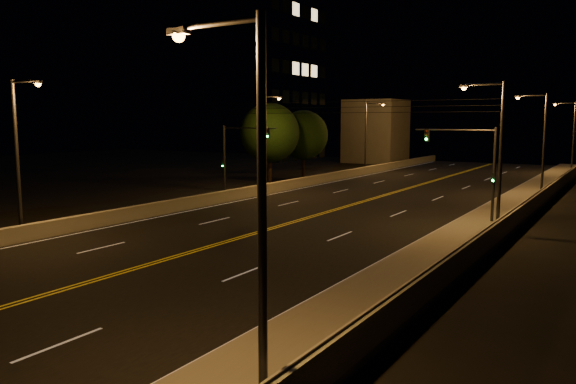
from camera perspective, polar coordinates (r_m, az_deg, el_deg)
The scene contains 21 objects.
road at distance 34.22m, azimuth -1.07°, elevation -3.55°, with size 18.00×120.00×0.02m, color black.
sidewalk at distance 29.83m, azimuth 16.67°, elevation -5.21°, with size 3.60×120.00×0.30m, color gray.
curb at distance 30.37m, azimuth 13.26°, elevation -5.02°, with size 0.14×120.00×0.15m, color gray.
parapet_wall at distance 29.33m, azimuth 19.84°, elevation -4.25°, with size 0.30×120.00×1.00m, color #AFAC92.
jersey_barrier at distance 39.85m, azimuth -12.25°, elevation -1.52°, with size 0.45×120.00×0.91m, color #AFAC92.
distant_building_left at distance 87.51m, azimuth 8.92°, elevation 6.12°, with size 8.00×8.00×9.52m, color gray.
parapet_rail at distance 29.23m, azimuth 19.88°, elevation -3.23°, with size 0.06×0.06×120.00m, color black.
lane_markings at distance 34.16m, azimuth -1.14°, elevation -3.55°, with size 17.32×116.00×0.00m.
streetlight_0 at distance 11.75m, azimuth -3.83°, elevation 0.19°, with size 2.55×0.28×8.61m.
streetlight_1 at distance 33.81m, azimuth 20.36°, elevation 4.40°, with size 2.55×0.28×8.61m.
streetlight_2 at distance 50.44m, azimuth 24.28°, elevation 5.02°, with size 2.55×0.28×8.61m.
streetlight_3 at distance 74.27m, azimuth 26.82°, elevation 5.41°, with size 2.55×0.28×8.61m.
streetlight_4 at distance 33.51m, azimuth -25.60°, elevation 4.11°, with size 2.55×0.28×8.61m.
streetlight_5 at distance 49.58m, azimuth -2.78°, elevation 5.63°, with size 2.55×0.28×8.61m.
streetlight_6 at distance 69.73m, azimuth 8.12°, elevation 6.05°, with size 2.55×0.28×8.61m.
traffic_signal_right at distance 36.47m, azimuth 18.69°, elevation 2.79°, with size 5.11×0.31×6.05m.
traffic_signal_left at distance 44.68m, azimuth -5.49°, elevation 3.91°, with size 5.11×0.31×6.05m.
overhead_wires at distance 41.90m, azimuth 6.09°, elevation 8.56°, with size 22.00×0.03×0.83m.
building_tower at distance 81.76m, azimuth -6.17°, elevation 13.22°, with size 24.00×15.00×31.00m.
tree_0 at distance 57.53m, azimuth -1.86°, elevation 6.04°, with size 6.06×6.06×8.22m.
tree_1 at distance 63.72m, azimuth 1.56°, elevation 5.80°, with size 5.59×5.59×7.58m.
Camera 1 is at (18.33, -8.17, 6.46)m, focal length 35.00 mm.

